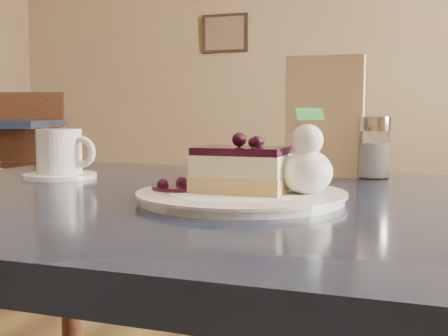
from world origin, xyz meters
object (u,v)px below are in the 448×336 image
(main_table, at_px, (252,250))
(dessert_plate, at_px, (241,197))
(cheesecake_slice, at_px, (241,170))
(coffee_set, at_px, (61,156))

(main_table, xyz_separation_m, dessert_plate, (-0.00, -0.05, 0.08))
(dessert_plate, distance_m, cheesecake_slice, 0.04)
(main_table, relative_size, coffee_set, 8.67)
(main_table, bearing_deg, coffee_set, 165.72)
(dessert_plate, relative_size, cheesecake_slice, 2.23)
(main_table, distance_m, cheesecake_slice, 0.13)
(main_table, bearing_deg, cheesecake_slice, -90.00)
(dessert_plate, xyz_separation_m, coffee_set, (-0.38, 0.15, 0.03))
(main_table, height_order, dessert_plate, dessert_plate)
(dessert_plate, xyz_separation_m, cheesecake_slice, (0.00, -0.00, 0.04))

